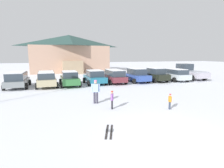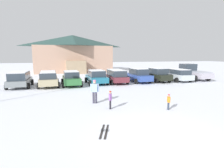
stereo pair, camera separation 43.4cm
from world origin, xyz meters
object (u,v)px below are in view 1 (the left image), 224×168
(parked_green_coupe, at_px, (70,78))
(parked_black_sedan, at_px, (155,75))
(skier_child_in_orange_jacket, at_px, (170,101))
(parked_blue_hatchback, at_px, (136,75))
(parked_silver_wagon, at_px, (174,74))
(parked_grey_wagon, at_px, (17,79))
(parked_teal_hatchback, at_px, (95,77))
(ski_lodge, at_px, (69,53))
(parked_beige_suv, at_px, (46,79))
(parked_maroon_van, at_px, (115,76))
(pickup_truck, at_px, (188,72))
(pair_of_skis, at_px, (109,131))
(skier_adult_in_blue_parka, at_px, (96,90))
(skier_child_in_purple_jacket, at_px, (112,99))

(parked_green_coupe, relative_size, parked_black_sedan, 1.00)
(parked_black_sedan, xyz_separation_m, skier_child_in_orange_jacket, (-5.49, -11.06, -0.32))
(parked_blue_hatchback, xyz_separation_m, parked_silver_wagon, (5.42, -0.49, -0.00))
(parked_grey_wagon, xyz_separation_m, parked_green_coupe, (5.33, -0.36, -0.06))
(parked_green_coupe, bearing_deg, parked_silver_wagon, 0.35)
(parked_teal_hatchback, relative_size, skier_child_in_orange_jacket, 4.35)
(parked_teal_hatchback, bearing_deg, ski_lodge, 95.50)
(parked_green_coupe, xyz_separation_m, parked_black_sedan, (10.98, 0.33, 0.05))
(parked_silver_wagon, height_order, skier_child_in_orange_jacket, parked_silver_wagon)
(parked_beige_suv, height_order, parked_maroon_van, parked_maroon_van)
(parked_teal_hatchback, bearing_deg, pickup_truck, 2.11)
(parked_teal_hatchback, bearing_deg, pair_of_skis, -98.69)
(ski_lodge, relative_size, skier_adult_in_blue_parka, 9.41)
(parked_green_coupe, bearing_deg, pair_of_skis, -85.88)
(parked_black_sedan, bearing_deg, parked_grey_wagon, 179.88)
(parked_green_coupe, height_order, parked_teal_hatchback, parked_teal_hatchback)
(parked_maroon_van, bearing_deg, skier_adult_in_blue_parka, -115.88)
(skier_child_in_orange_jacket, xyz_separation_m, pair_of_skis, (-4.56, -2.05, -0.54))
(parked_silver_wagon, height_order, skier_child_in_purple_jacket, parked_silver_wagon)
(parked_grey_wagon, height_order, parked_green_coupe, parked_grey_wagon)
(skier_child_in_purple_jacket, bearing_deg, pair_of_skis, -109.24)
(parked_teal_hatchback, xyz_separation_m, parked_maroon_van, (2.47, -0.01, 0.06))
(parked_teal_hatchback, distance_m, parked_maroon_van, 2.47)
(parked_black_sedan, xyz_separation_m, pickup_truck, (5.81, 0.63, 0.11))
(parked_teal_hatchback, distance_m, pickup_truck, 13.86)
(parked_silver_wagon, height_order, pickup_truck, pickup_truck)
(ski_lodge, bearing_deg, skier_adult_in_blue_parka, -89.78)
(parked_beige_suv, distance_m, skier_child_in_purple_jacket, 10.70)
(parked_beige_suv, distance_m, skier_adult_in_blue_parka, 8.96)
(skier_adult_in_blue_parka, height_order, skier_child_in_orange_jacket, skier_adult_in_blue_parka)
(parked_beige_suv, xyz_separation_m, parked_silver_wagon, (16.22, -0.03, -0.01))
(parked_black_sedan, bearing_deg, parked_maroon_van, 178.87)
(parked_grey_wagon, relative_size, skier_adult_in_blue_parka, 2.59)
(parked_silver_wagon, bearing_deg, parked_black_sedan, 175.05)
(ski_lodge, distance_m, pickup_truck, 23.66)
(parked_silver_wagon, xyz_separation_m, pair_of_skis, (-12.86, -12.86, -0.86))
(parked_blue_hatchback, xyz_separation_m, pair_of_skis, (-7.44, -13.35, -0.86))
(parked_grey_wagon, distance_m, skier_adult_in_blue_parka, 10.69)
(parked_maroon_van, relative_size, skier_child_in_purple_jacket, 3.77)
(parked_teal_hatchback, relative_size, parked_black_sedan, 0.98)
(parked_green_coupe, height_order, skier_child_in_purple_jacket, parked_green_coupe)
(parked_beige_suv, height_order, parked_silver_wagon, parked_beige_suv)
(skier_child_in_orange_jacket, bearing_deg, parked_beige_suv, 126.15)
(parked_blue_hatchback, distance_m, skier_adult_in_blue_parka, 11.12)
(parked_green_coupe, relative_size, parked_maroon_van, 1.00)
(ski_lodge, bearing_deg, pair_of_skis, -90.51)
(parked_grey_wagon, height_order, pair_of_skis, parked_grey_wagon)
(parked_beige_suv, bearing_deg, pickup_truck, 2.51)
(parked_blue_hatchback, distance_m, skier_child_in_purple_jacket, 11.99)
(parked_green_coupe, xyz_separation_m, skier_child_in_orange_jacket, (5.49, -10.73, -0.28))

